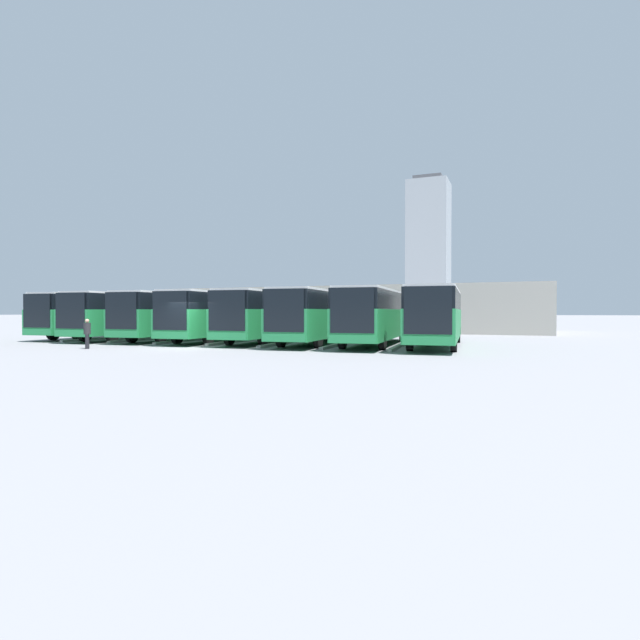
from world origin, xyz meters
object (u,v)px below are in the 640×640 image
(bus_2, at_px, (320,314))
(pedestrian, at_px, (87,333))
(bus_1, at_px, (376,314))
(bus_3, at_px, (271,314))
(bus_7, at_px, (105,314))
(bus_4, at_px, (223,314))
(bus_5, at_px, (180,314))
(bus_0, at_px, (437,314))
(bus_6, at_px, (136,314))

(bus_2, bearing_deg, pedestrian, 36.42)
(bus_1, bearing_deg, bus_2, -3.49)
(bus_3, distance_m, bus_7, 14.22)
(bus_4, bearing_deg, bus_5, -6.21)
(bus_5, bearing_deg, pedestrian, 90.41)
(bus_0, xyz_separation_m, bus_3, (10.67, -0.24, 0.00))
(bus_2, relative_size, bus_4, 1.00)
(bus_5, height_order, pedestrian, bus_5)
(bus_4, bearing_deg, bus_1, 174.68)
(bus_7, bearing_deg, bus_3, 174.80)
(bus_0, xyz_separation_m, bus_7, (24.89, -0.30, 0.00))
(bus_7, bearing_deg, bus_5, 173.44)
(bus_3, bearing_deg, bus_5, -3.83)
(bus_0, distance_m, bus_5, 17.78)
(bus_0, xyz_separation_m, bus_2, (7.11, 0.14, 0.00))
(bus_4, bearing_deg, bus_7, -6.45)
(bus_3, bearing_deg, bus_1, 172.74)
(bus_4, distance_m, bus_7, 10.67)
(bus_6, bearing_deg, bus_5, -178.78)
(bus_2, distance_m, bus_6, 14.22)
(bus_2, xyz_separation_m, bus_6, (14.22, 0.14, 0.00))
(bus_4, relative_size, bus_6, 1.00)
(bus_0, xyz_separation_m, bus_6, (21.33, 0.28, 0.00))
(bus_2, xyz_separation_m, bus_3, (3.56, -0.38, 0.00))
(bus_6, distance_m, pedestrian, 9.63)
(bus_0, distance_m, pedestrian, 19.11)
(bus_4, bearing_deg, pedestrian, 67.90)
(bus_0, relative_size, bus_3, 1.00)
(bus_1, xyz_separation_m, bus_5, (14.22, -0.15, 0.00))
(bus_1, bearing_deg, pedestrian, 28.22)
(bus_1, bearing_deg, bus_5, -5.54)
(bus_0, bearing_deg, bus_4, -5.02)
(bus_6, bearing_deg, bus_4, 177.52)
(bus_2, bearing_deg, bus_1, 176.51)
(bus_2, bearing_deg, bus_3, -11.00)
(bus_0, bearing_deg, bus_3, -6.21)
(bus_0, bearing_deg, bus_1, -4.12)
(bus_1, distance_m, pedestrian, 16.02)
(pedestrian, bearing_deg, bus_7, -176.20)
(bus_0, bearing_deg, bus_7, -5.63)
(bus_2, xyz_separation_m, pedestrian, (9.83, 8.66, -0.96))
(bus_3, relative_size, pedestrian, 7.93)
(pedestrian, bearing_deg, bus_1, 85.84)
(bus_1, bearing_deg, bus_4, -5.32)
(bus_3, relative_size, bus_4, 1.00)
(bus_4, distance_m, pedestrian, 9.28)
(bus_0, height_order, bus_3, same)
(pedestrian, bearing_deg, bus_0, 80.12)
(bus_2, distance_m, bus_5, 10.67)
(bus_1, height_order, bus_5, same)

